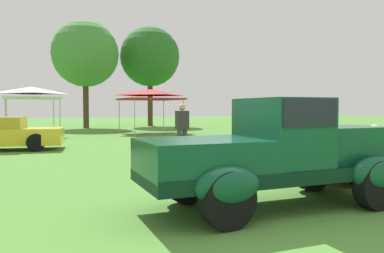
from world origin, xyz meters
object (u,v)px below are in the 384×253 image
object	(u,v)px
feature_pickup_truck	(277,152)
canopy_tent_center_field	(150,94)
neighbor_convertible	(384,150)
canopy_tent_left_field	(32,92)
show_car_charcoal	(285,125)
show_car_yellow	(1,134)
spectator_by_row	(182,128)

from	to	relation	value
feature_pickup_truck	canopy_tent_center_field	size ratio (longest dim) A/B	1.29
feature_pickup_truck	canopy_tent_center_field	xyz separation A→B (m)	(4.55, 17.45, 1.56)
neighbor_convertible	canopy_tent_center_field	world-z (taller)	canopy_tent_center_field
canopy_tent_center_field	canopy_tent_left_field	bearing A→B (deg)	177.71
show_car_charcoal	canopy_tent_center_field	xyz separation A→B (m)	(-5.68, 5.82, 1.83)
show_car_yellow	canopy_tent_left_field	xyz separation A→B (m)	(1.59, 6.77, 1.82)
feature_pickup_truck	show_car_yellow	xyz separation A→B (m)	(-3.78, 10.95, -0.27)
canopy_tent_left_field	canopy_tent_center_field	distance (m)	6.75
canopy_tent_center_field	neighbor_convertible	bearing A→B (deg)	-91.83
spectator_by_row	canopy_tent_center_field	size ratio (longest dim) A/B	0.50
feature_pickup_truck	canopy_tent_left_field	size ratio (longest dim) A/B	1.55
show_car_yellow	canopy_tent_center_field	bearing A→B (deg)	37.97
canopy_tent_left_field	canopy_tent_center_field	size ratio (longest dim) A/B	0.83
feature_pickup_truck	neighbor_convertible	world-z (taller)	feature_pickup_truck
feature_pickup_truck	show_car_charcoal	xyz separation A→B (m)	(10.23, 11.63, -0.27)
feature_pickup_truck	spectator_by_row	xyz separation A→B (m)	(1.48, 6.52, 0.05)
show_car_yellow	canopy_tent_center_field	world-z (taller)	canopy_tent_center_field
show_car_yellow	feature_pickup_truck	bearing A→B (deg)	-70.93
neighbor_convertible	spectator_by_row	xyz separation A→B (m)	(-2.54, 5.45, 0.33)
spectator_by_row	canopy_tent_left_field	xyz separation A→B (m)	(-3.68, 11.20, 1.51)
feature_pickup_truck	canopy_tent_center_field	world-z (taller)	canopy_tent_center_field
feature_pickup_truck	show_car_yellow	size ratio (longest dim) A/B	0.97
show_car_yellow	spectator_by_row	world-z (taller)	spectator_by_row
spectator_by_row	canopy_tent_center_field	xyz separation A→B (m)	(3.06, 10.93, 1.51)
show_car_charcoal	canopy_tent_left_field	distance (m)	13.95
neighbor_convertible	spectator_by_row	world-z (taller)	spectator_by_row
neighbor_convertible	show_car_yellow	distance (m)	12.59
feature_pickup_truck	canopy_tent_center_field	bearing A→B (deg)	75.39
show_car_charcoal	spectator_by_row	xyz separation A→B (m)	(-8.74, -5.11, 0.32)
show_car_charcoal	spectator_by_row	bearing A→B (deg)	-149.68
feature_pickup_truck	neighbor_convertible	size ratio (longest dim) A/B	0.93
feature_pickup_truck	canopy_tent_left_field	bearing A→B (deg)	97.05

